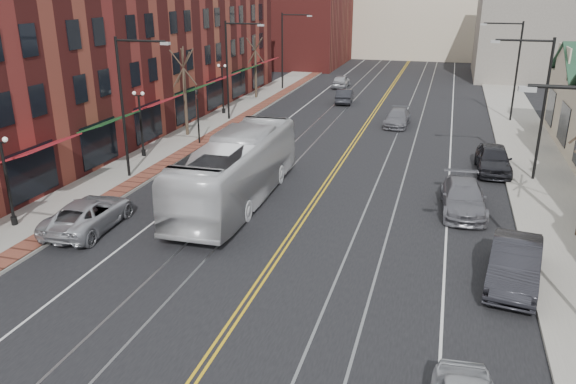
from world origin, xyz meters
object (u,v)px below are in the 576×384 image
Objects in this scene: parked_car_d at (493,159)px; transit_bus at (237,169)px; parked_car_c at (463,197)px; parked_car_b at (515,264)px; parked_suv at (89,214)px.

transit_bus is at bearing -147.35° from parked_car_d.
parked_car_c is 7.43m from parked_car_d.
parked_car_d is (13.21, 9.00, -0.94)m from transit_bus.
parked_car_b is 14.34m from parked_car_d.
parked_car_c is at bearing -172.00° from transit_bus.
parked_car_d is at bearing -146.65° from transit_bus.
parked_car_d is at bearing 97.93° from parked_car_b.
transit_bus is 16.01m from parked_car_d.
parked_car_c is at bearing -160.75° from parked_suv.
parked_car_d is (1.80, 7.21, 0.08)m from parked_car_c.
parked_car_c is (11.41, 1.79, -1.02)m from transit_bus.
parked_car_c is at bearing -105.63° from parked_car_d.
transit_bus reaches higher than parked_suv.
parked_car_b and parked_car_d have the same top height.
parked_car_d reaches higher than parked_suv.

